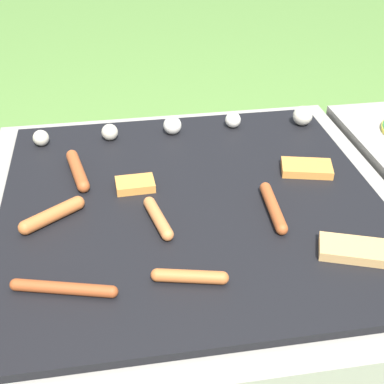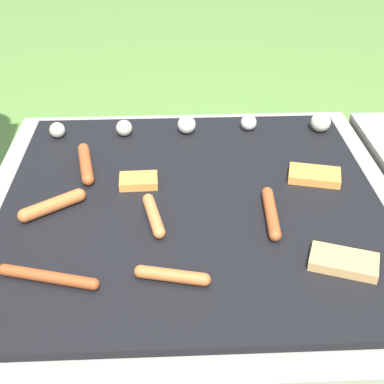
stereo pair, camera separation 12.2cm
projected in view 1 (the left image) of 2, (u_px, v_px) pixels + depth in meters
The scene contains 12 objects.
ground_plane at pixel (192, 327), 1.46m from camera, with size 14.00×14.00×0.00m, color #567F38.
grill at pixel (192, 270), 1.35m from camera, with size 0.98×0.98×0.42m.
sausage_mid_right at pixel (52, 215), 1.15m from camera, with size 0.14×0.11×0.03m.
sausage_front_left at pixel (64, 288), 0.97m from camera, with size 0.20×0.07×0.02m.
sausage_back_right at pixel (158, 218), 1.15m from camera, with size 0.05×0.15×0.03m.
sausage_back_left at pixel (273, 207), 1.18m from camera, with size 0.04×0.18×0.03m.
sausage_front_center at pixel (190, 276), 0.99m from camera, with size 0.14×0.05×0.02m.
sausage_front_right at pixel (77, 170), 1.31m from camera, with size 0.06×0.18×0.03m.
bread_slice_center at pixel (135, 184), 1.26m from camera, with size 0.09×0.07×0.02m.
bread_slice_left at pixel (307, 168), 1.33m from camera, with size 0.14×0.10×0.02m.
bread_slice_right at pixel (352, 250), 1.06m from camera, with size 0.15×0.11×0.02m.
mushroom_row at pixel (196, 124), 1.50m from camera, with size 0.79×0.07×0.06m.
Camera 1 is at (-0.17, -1.00, 1.11)m, focal length 50.00 mm.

